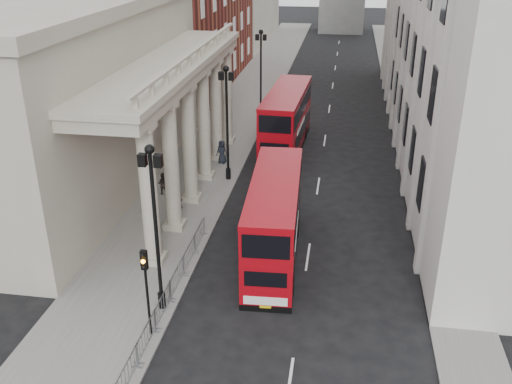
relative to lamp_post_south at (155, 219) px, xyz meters
name	(u,v)px	position (x,y,z in m)	size (l,w,h in m)	color
ground	(147,367)	(0.60, -4.00, -4.91)	(260.00, 260.00, 0.00)	black
sidewalk_west	(224,135)	(-2.40, 26.00, -4.85)	(6.00, 140.00, 0.12)	slate
sidewalk_east	(412,144)	(14.10, 26.00, -4.85)	(3.00, 140.00, 0.12)	slate
kerb	(257,136)	(0.55, 26.00, -4.84)	(0.20, 140.00, 0.14)	slate
portico_building	(80,102)	(-9.90, 14.00, 1.09)	(9.00, 28.00, 12.00)	#9D9784
lamp_post_south	(155,219)	(0.00, 0.00, 0.00)	(1.05, 0.44, 8.32)	black
lamp_post_mid	(227,116)	(0.00, 16.00, 0.00)	(1.05, 0.44, 8.32)	black
lamp_post_north	(261,67)	(0.00, 32.00, 0.00)	(1.05, 0.44, 8.32)	black
traffic_light	(146,277)	(0.10, -2.02, -1.80)	(0.28, 0.33, 4.30)	black
crowd_barriers	(155,321)	(0.25, -1.77, -4.24)	(0.50, 18.75, 1.10)	gray
bus_near	(274,218)	(4.69, 5.78, -2.52)	(3.09, 10.73, 4.58)	#9A070F
bus_far	(286,119)	(3.42, 23.43, -2.32)	(3.27, 11.60, 4.96)	#99070F
pedestrian_a	(178,204)	(-1.92, 9.59, -3.98)	(0.59, 0.39, 1.63)	black
pedestrian_b	(163,183)	(-3.90, 12.67, -4.01)	(0.76, 0.59, 1.56)	black
pedestrian_c	(222,152)	(-1.11, 19.02, -3.87)	(0.91, 0.59, 1.85)	black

